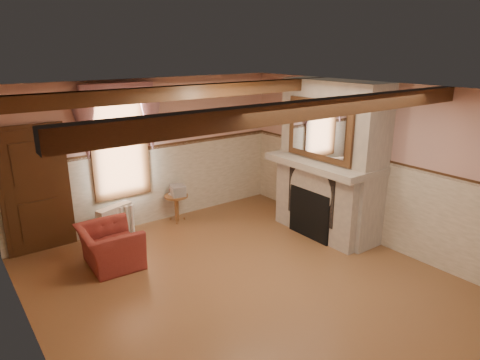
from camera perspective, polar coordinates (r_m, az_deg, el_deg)
floor at (r=6.49m, az=0.55°, el=-13.66°), size 5.50×6.00×0.01m
ceiling at (r=5.59m, az=0.64°, el=11.78°), size 5.50×6.00×0.01m
wall_back at (r=8.38m, az=-11.88°, el=3.58°), size 5.50×0.02×2.80m
wall_front at (r=4.13m, az=27.23°, el=-12.77°), size 5.50×0.02×2.80m
wall_left at (r=4.88m, az=-26.43°, el=-8.04°), size 0.02×6.00×2.80m
wall_right at (r=7.79m, az=16.96°, el=2.15°), size 0.02×6.00×2.80m
wainscot at (r=6.14m, az=0.57°, el=-7.64°), size 5.50×6.00×1.50m
chair_rail at (r=5.86m, az=0.59°, el=-0.98°), size 5.50×6.00×0.08m
firebox at (r=7.90m, az=9.59°, el=-4.39°), size 0.20×0.95×0.90m
armchair at (r=7.15m, az=-16.97°, el=-8.45°), size 0.92×1.04×0.65m
side_table at (r=8.61m, az=-8.44°, el=-3.73°), size 0.61×0.61×0.55m
book_stack at (r=8.47m, az=-8.29°, el=-1.38°), size 0.33×0.37×0.20m
radiator at (r=8.13m, az=-16.29°, el=-5.35°), size 0.72×0.41×0.60m
bowl at (r=7.92m, az=9.96°, el=3.38°), size 0.38×0.38×0.09m
mantel_clock at (r=8.26m, az=7.37°, el=4.46°), size 0.14×0.24×0.20m
oil_lamp at (r=7.95m, az=9.59°, el=4.14°), size 0.11×0.11×0.28m
candle_red at (r=7.27m, az=15.81°, el=1.99°), size 0.06×0.06×0.16m
jar_yellow at (r=7.48m, az=13.73°, el=2.42°), size 0.06×0.06×0.12m
fireplace at (r=7.91m, az=12.08°, el=2.74°), size 0.85×2.00×2.80m
mantel at (r=7.79m, az=11.18°, el=2.27°), size 1.05×2.05×0.12m
overmantel_mirror at (r=7.52m, az=10.49°, el=6.55°), size 0.06×1.44×1.04m
door at (r=7.82m, az=-25.57°, el=-1.45°), size 1.10×0.10×2.10m
window at (r=8.08m, az=-15.76°, el=4.60°), size 1.06×0.08×2.02m
window_drapes at (r=7.89m, az=-15.88°, el=8.74°), size 1.30×0.14×1.40m
ceiling_beam_front at (r=4.70m, az=9.60°, el=9.27°), size 5.50×0.18×0.20m
ceiling_beam_back at (r=6.59m, az=-5.81°, el=11.67°), size 5.50×0.18×0.20m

